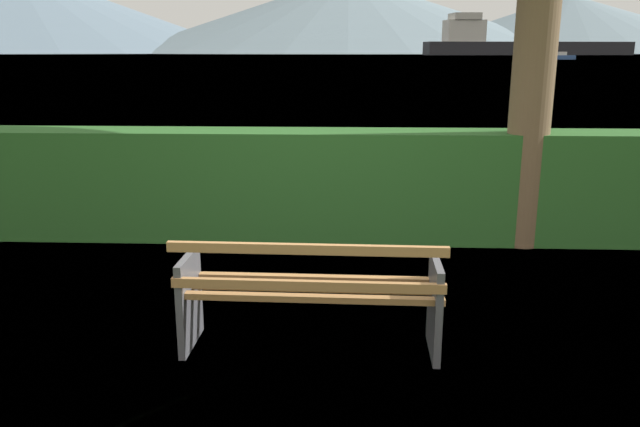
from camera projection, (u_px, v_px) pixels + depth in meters
The scene contains 7 objects.
ground_plane at pixel (311, 346), 4.55m from camera, with size 1400.00×1400.00×0.00m, color #4C6B33.
water_surface at pixel (348, 55), 302.41m from camera, with size 620.00×620.00×0.00m, color #6B8EA3.
park_bench at pixel (310, 294), 4.38m from camera, with size 1.83×0.61×0.87m.
hedge_row at pixel (325, 185), 7.07m from camera, with size 10.89×0.67×1.22m, color #285B23.
cargo_ship_large at pixel (513, 44), 303.72m from camera, with size 101.22×26.37×19.24m.
tender_far at pixel (561, 57), 152.04m from camera, with size 6.55×2.56×1.82m.
distant_hills at pixel (223, 14), 550.45m from camera, with size 833.24×422.15×73.21m.
Camera 1 is at (0.25, -4.16, 2.06)m, focal length 35.48 mm.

